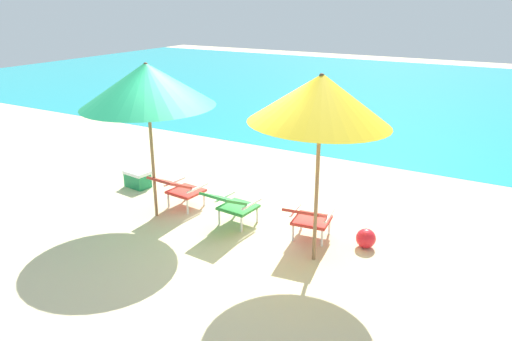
% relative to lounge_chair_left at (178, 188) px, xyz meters
% --- Properties ---
extents(ground_plane, '(40.00, 40.00, 0.00)m').
position_rel_lounge_chair_left_xyz_m(ground_plane, '(1.18, 4.15, -0.40)').
color(ground_plane, beige).
extents(ocean_band, '(40.00, 18.00, 0.01)m').
position_rel_lounge_chair_left_xyz_m(ocean_band, '(1.18, 12.95, -0.40)').
color(ocean_band, teal).
rests_on(ocean_band, ground_plane).
extents(lounge_chair_left, '(0.61, 0.92, 0.68)m').
position_rel_lounge_chair_left_xyz_m(lounge_chair_left, '(0.00, 0.00, 0.00)').
color(lounge_chair_left, red).
rests_on(lounge_chair_left, ground_plane).
extents(lounge_chair_center, '(0.61, 0.92, 0.68)m').
position_rel_lounge_chair_left_xyz_m(lounge_chair_center, '(1.12, -0.12, 0.00)').
color(lounge_chair_center, '#338E3D').
rests_on(lounge_chair_center, ground_plane).
extents(lounge_chair_right, '(0.65, 0.94, 0.68)m').
position_rel_lounge_chair_left_xyz_m(lounge_chair_right, '(2.36, 0.03, 0.00)').
color(lounge_chair_right, red).
rests_on(lounge_chair_right, ground_plane).
extents(beach_umbrella_left, '(2.91, 2.91, 2.50)m').
position_rel_lounge_chair_left_xyz_m(beach_umbrella_left, '(-0.19, -0.37, 1.75)').
color(beach_umbrella_left, olive).
rests_on(beach_umbrella_left, ground_plane).
extents(beach_umbrella_right, '(2.52, 2.51, 2.57)m').
position_rel_lounge_chair_left_xyz_m(beach_umbrella_right, '(2.63, -0.38, 1.82)').
color(beach_umbrella_right, olive).
rests_on(beach_umbrella_right, ground_plane).
extents(beach_ball, '(0.28, 0.28, 0.28)m').
position_rel_lounge_chair_left_xyz_m(beach_ball, '(3.14, 0.30, -0.26)').
color(beach_ball, red).
rests_on(beach_ball, ground_plane).
extents(cooler_box, '(0.51, 0.38, 0.32)m').
position_rel_lounge_chair_left_xyz_m(cooler_box, '(-1.35, 0.45, -0.24)').
color(cooler_box, '#1E844C').
rests_on(cooler_box, ground_plane).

